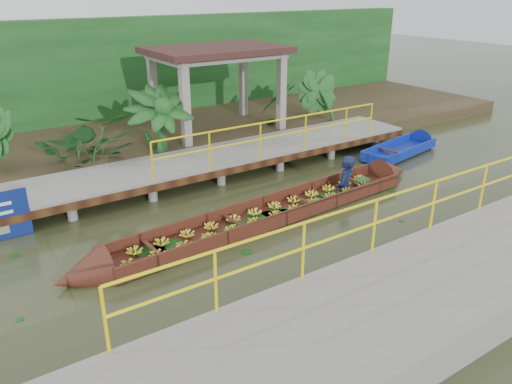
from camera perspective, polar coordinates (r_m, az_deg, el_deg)
ground at (r=11.16m, az=-1.46°, el=-4.41°), size 80.00×80.00×0.00m
land_strip at (r=17.45m, az=-14.89°, el=5.73°), size 30.00×8.00×0.45m
far_dock at (r=13.76m, az=-9.11°, el=2.83°), size 16.00×2.06×1.66m
near_dock at (r=8.95m, az=19.18°, el=-10.98°), size 18.00×2.40×1.73m
pavilion at (r=17.04m, az=-4.54°, el=14.94°), size 4.40×3.00×3.00m
foliage_backdrop at (r=19.40m, az=-18.01°, el=12.43°), size 30.00×0.80×4.00m
vendor_boat at (r=11.83m, az=3.33°, el=-1.27°), size 9.95×1.58×2.35m
moored_blue_boat at (r=17.36m, az=17.45°, el=5.09°), size 3.60×1.49×0.83m
tropical_plants at (r=15.21m, az=-12.22°, el=7.50°), size 14.26×1.26×1.57m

